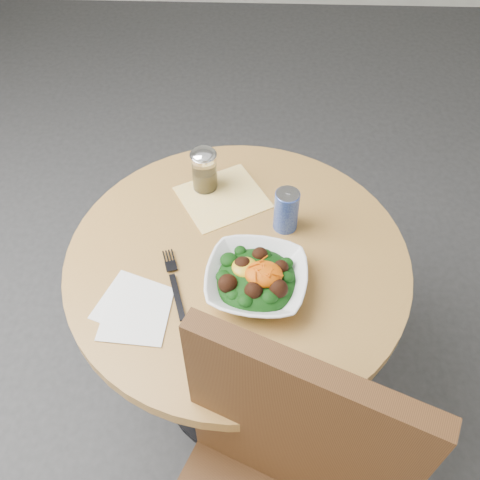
{
  "coord_description": "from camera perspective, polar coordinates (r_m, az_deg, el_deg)",
  "views": [
    {
      "loc": [
        0.04,
        -0.88,
        1.83
      ],
      "look_at": [
        0.01,
        0.0,
        0.81
      ],
      "focal_mm": 40.0,
      "sensor_mm": 36.0,
      "label": 1
    }
  ],
  "objects": [
    {
      "name": "table",
      "position": [
        1.55,
        -0.25,
        -6.29
      ],
      "size": [
        0.9,
        0.9,
        0.75
      ],
      "color": "black",
      "rests_on": "ground"
    },
    {
      "name": "spice_shaker",
      "position": [
        1.53,
        -3.84,
        7.49
      ],
      "size": [
        0.08,
        0.08,
        0.14
      ],
      "color": "silver",
      "rests_on": "table"
    },
    {
      "name": "cloth_napkin",
      "position": [
        1.54,
        -1.86,
        4.57
      ],
      "size": [
        0.3,
        0.29,
        0.0
      ],
      "primitive_type": "cube",
      "rotation": [
        0.0,
        0.0,
        0.52
      ],
      "color": "#FCB00D",
      "rests_on": "table"
    },
    {
      "name": "beverage_can",
      "position": [
        1.42,
        4.96,
        3.19
      ],
      "size": [
        0.07,
        0.07,
        0.13
      ],
      "color": "#0D1892",
      "rests_on": "table"
    },
    {
      "name": "fork",
      "position": [
        1.35,
        -7.06,
        -4.39
      ],
      "size": [
        0.09,
        0.22,
        0.0
      ],
      "color": "black",
      "rests_on": "table"
    },
    {
      "name": "paper_napkins",
      "position": [
        1.32,
        -11.23,
        -7.26
      ],
      "size": [
        0.2,
        0.22,
        0.0
      ],
      "color": "white",
      "rests_on": "table"
    },
    {
      "name": "salad_bowl",
      "position": [
        1.31,
        1.76,
        -4.23
      ],
      "size": [
        0.28,
        0.28,
        0.09
      ],
      "color": "white",
      "rests_on": "table"
    },
    {
      "name": "ground",
      "position": [
        2.03,
        -0.19,
        -15.12
      ],
      "size": [
        6.0,
        6.0,
        0.0
      ],
      "primitive_type": "plane",
      "color": "#2E2E31",
      "rests_on": "ground"
    }
  ]
}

